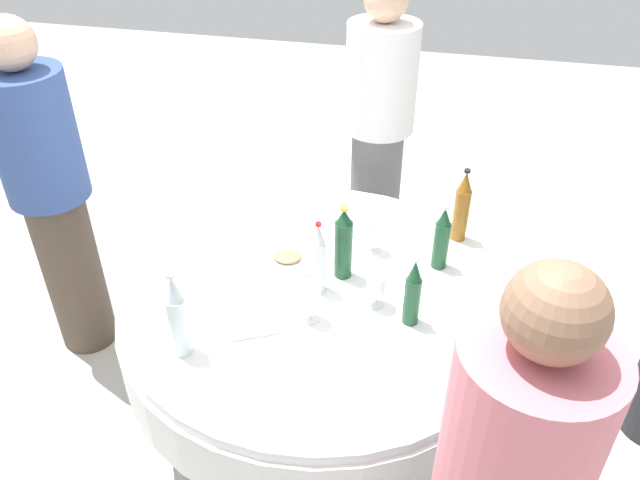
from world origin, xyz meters
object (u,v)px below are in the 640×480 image
(bottle_dark_green_front, at_px, (413,293))
(plate_rear, at_px, (287,259))
(person_right, at_px, (51,195))
(bottle_clear_far, at_px, (319,259))
(wine_glass_north, at_px, (377,283))
(plate_left, at_px, (352,221))
(bottle_dark_green_north, at_px, (442,239))
(dining_table, at_px, (320,318))
(wine_glass_south, at_px, (310,296))
(wine_glass_west, at_px, (374,229))
(bottle_dark_green_right, at_px, (343,244))
(person_front, at_px, (378,138))
(bottle_clear_south, at_px, (178,316))
(bottle_amber_west, at_px, (462,207))

(bottle_dark_green_front, height_order, plate_rear, bottle_dark_green_front)
(person_right, bearing_deg, bottle_clear_far, -90.03)
(wine_glass_north, height_order, plate_left, wine_glass_north)
(plate_rear, bearing_deg, bottle_dark_green_north, -169.43)
(dining_table, xyz_separation_m, bottle_dark_green_front, (-0.34, 0.10, 0.27))
(bottle_clear_far, height_order, plate_left, bottle_clear_far)
(wine_glass_north, relative_size, person_right, 0.08)
(wine_glass_south, relative_size, wine_glass_west, 1.01)
(dining_table, relative_size, bottle_dark_green_north, 5.45)
(bottle_dark_green_front, bearing_deg, bottle_clear_far, -15.95)
(bottle_dark_green_front, relative_size, wine_glass_west, 1.85)
(dining_table, bearing_deg, bottle_dark_green_right, -121.98)
(person_front, bearing_deg, plate_left, -88.75)
(bottle_dark_green_north, bearing_deg, plate_left, -30.02)
(wine_glass_south, bearing_deg, wine_glass_west, -108.00)
(bottle_dark_green_front, bearing_deg, plate_rear, -24.84)
(bottle_clear_south, bearing_deg, bottle_dark_green_front, -156.38)
(bottle_clear_far, distance_m, wine_glass_west, 0.33)
(wine_glass_west, relative_size, person_right, 0.09)
(wine_glass_south, bearing_deg, bottle_clear_far, -86.27)
(wine_glass_north, bearing_deg, plate_rear, -24.86)
(dining_table, relative_size, plate_rear, 6.16)
(bottle_dark_green_right, relative_size, wine_glass_north, 2.26)
(bottle_dark_green_north, xyz_separation_m, wine_glass_west, (0.26, -0.04, -0.02))
(plate_left, bearing_deg, person_front, -91.01)
(bottle_dark_green_right, bearing_deg, wine_glass_south, 77.71)
(bottle_amber_west, relative_size, plate_left, 1.37)
(bottle_dark_green_north, distance_m, bottle_amber_west, 0.22)
(plate_rear, xyz_separation_m, person_front, (-0.21, -0.96, 0.09))
(bottle_amber_west, height_order, wine_glass_south, bottle_amber_west)
(dining_table, bearing_deg, bottle_dark_green_front, 163.87)
(dining_table, bearing_deg, bottle_clear_far, -4.80)
(dining_table, xyz_separation_m, bottle_dark_green_north, (-0.42, -0.24, 0.27))
(bottle_clear_south, bearing_deg, bottle_amber_west, -134.47)
(wine_glass_west, xyz_separation_m, plate_rear, (0.32, 0.15, -0.09))
(bottle_dark_green_right, relative_size, bottle_amber_west, 0.95)
(bottle_dark_green_front, xyz_separation_m, wine_glass_west, (0.19, -0.39, -0.02))
(wine_glass_north, distance_m, person_right, 1.49)
(person_right, bearing_deg, wine_glass_west, -77.16)
(wine_glass_west, bearing_deg, bottle_dark_green_front, 116.24)
(person_front, bearing_deg, bottle_clear_far, -90.29)
(wine_glass_south, distance_m, wine_glass_west, 0.48)
(bottle_clear_south, relative_size, bottle_amber_west, 1.00)
(dining_table, distance_m, bottle_dark_green_right, 0.31)
(plate_rear, bearing_deg, bottle_clear_far, 139.40)
(bottle_dark_green_front, distance_m, bottle_clear_south, 0.78)
(bottle_clear_south, xyz_separation_m, wine_glass_west, (-0.52, -0.70, -0.05))
(bottle_dark_green_right, bearing_deg, wine_glass_north, 136.13)
(bottle_dark_green_front, xyz_separation_m, bottle_dark_green_north, (-0.07, -0.34, 0.00))
(bottle_dark_green_right, distance_m, plate_left, 0.39)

